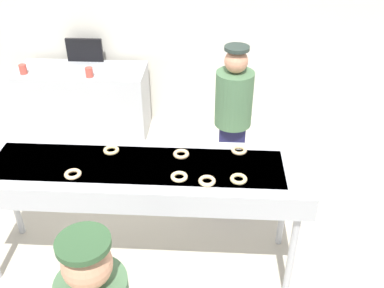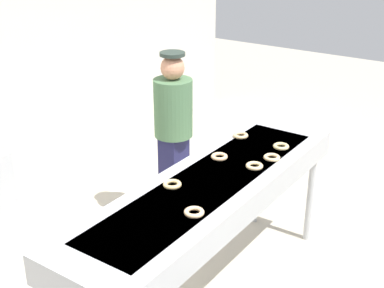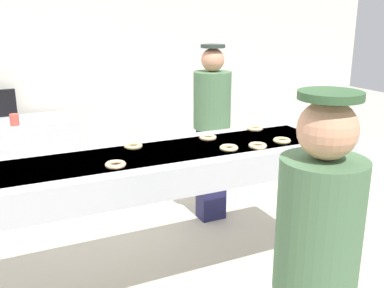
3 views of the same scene
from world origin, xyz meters
The scene contains 14 objects.
ground_plane centered at (0.00, 0.00, 0.00)m, with size 16.00×16.00×0.00m, color beige.
fryer_conveyor centered at (0.00, 0.00, 0.92)m, with size 2.60×0.69×1.02m.
plain_donut_0 centered at (0.78, 0.21, 1.04)m, with size 0.12×0.12×0.03m, color #F1C88B.
plain_donut_1 centered at (-0.44, -0.16, 1.04)m, with size 0.12×0.12×0.03m, color #F5C68F.
plain_donut_2 centered at (0.76, -0.16, 1.04)m, with size 0.12×0.12×0.03m, color #E5CC87.
plain_donut_3 centered at (0.33, 0.14, 1.04)m, with size 0.12×0.12×0.03m, color #F4C48B.
plain_donut_4 centered at (-0.22, 0.16, 1.04)m, with size 0.12×0.12×0.03m, color #EDCC84.
plain_donut_5 centered at (0.54, -0.19, 1.04)m, with size 0.12×0.12×0.03m, color #F1C88E.
plain_donut_6 centered at (0.34, -0.15, 1.04)m, with size 0.12×0.12×0.03m, color #F4D492.
worker_baker centered at (0.75, 0.87, 0.93)m, with size 0.34×0.34×1.64m.
prep_counter centered at (-1.03, 2.12, 0.43)m, with size 1.53×0.60×0.85m, color #B7BABF.
paper_cup_0 centered at (-0.86, 1.91, 0.91)m, with size 0.09×0.09×0.11m, color #CC4C3F.
paper_cup_1 centered at (-1.65, 1.96, 0.91)m, with size 0.09×0.09×0.11m, color #CC4C3F.
menu_display centered at (-1.03, 2.37, 1.00)m, with size 0.44×0.04×0.29m, color black.
Camera 1 is at (0.57, -2.65, 2.95)m, focal length 40.96 mm.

